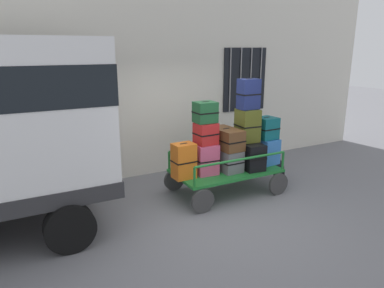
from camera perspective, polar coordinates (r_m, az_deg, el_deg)
name	(u,v)px	position (r m, az deg, el deg)	size (l,w,h in m)	color
ground_plane	(213,209)	(6.39, 3.41, -10.33)	(40.00, 40.00, 0.00)	slate
building_wall	(158,60)	(7.89, -5.52, 13.29)	(12.00, 0.38, 5.00)	silver
luggage_cart	(226,174)	(6.95, 5.42, -4.76)	(2.10, 1.21, 0.48)	#1E722D
cart_railing	(226,154)	(6.83, 5.51, -1.66)	(1.98, 1.07, 0.37)	#1E722D
suitcase_left_bottom	(184,161)	(6.35, -1.33, -2.72)	(0.41, 0.32, 0.65)	orange
suitcase_midleft_bottom	(206,159)	(6.57, 2.29, -2.45)	(0.43, 0.38, 0.57)	#CC4C72
suitcase_midleft_middle	(206,133)	(6.46, 2.24, 1.70)	(0.40, 0.35, 0.39)	#B21E1E
suitcase_midleft_top	(205,112)	(6.40, 2.13, 5.13)	(0.39, 0.33, 0.38)	#194C28
suitcase_center_bottom	(225,159)	(6.89, 5.32, -2.35)	(0.40, 0.76, 0.42)	slate
suitcase_center_middle	(226,139)	(6.76, 5.49, 0.88)	(0.44, 0.74, 0.39)	brown
suitcase_midright_bottom	(247,154)	(7.07, 8.80, -1.59)	(0.45, 0.88, 0.51)	black
suitcase_midright_middle	(247,125)	(6.95, 8.88, 2.98)	(0.41, 0.44, 0.63)	#4C5119
suitcase_midright_top	(249,94)	(6.85, 9.07, 7.92)	(0.39, 0.28, 0.57)	navy
suitcase_right_bottom	(264,150)	(7.39, 11.44, -0.97)	(0.44, 0.62, 0.51)	#3372C6
suitcase_right_middle	(266,128)	(7.24, 11.83, 2.55)	(0.42, 0.41, 0.43)	#0F5960
backpack	(279,170)	(7.86, 13.72, -4.04)	(0.27, 0.22, 0.44)	black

